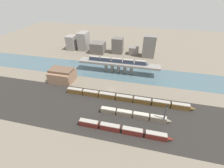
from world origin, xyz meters
name	(u,v)px	position (x,y,z in m)	size (l,w,h in m)	color
ground_plane	(111,89)	(0.00, 0.00, 0.00)	(400.00, 400.00, 0.00)	#756B5B
railbed_yard	(103,111)	(0.00, -24.00, 0.00)	(280.00, 42.00, 0.01)	#282623
river_water	(118,72)	(0.00, 27.51, 0.00)	(320.00, 29.12, 0.01)	#47606B
bridge	(119,65)	(0.00, 27.51, 7.88)	(72.14, 8.67, 9.85)	gray
train_on_bridge	(118,61)	(-0.75, 27.51, 11.73)	(53.53, 2.61, 3.84)	#2D384C
train_yard_near	(123,130)	(15.41, -37.45, 2.02)	(52.34, 2.79, 4.12)	#5B1E19
train_yard_mid	(134,115)	(20.07, -24.84, 1.90)	(43.06, 2.82, 3.87)	gray
train_yard_far	(126,98)	(12.92, -10.62, 2.00)	(89.32, 2.95, 4.07)	brown
warehouse_building	(62,75)	(-42.66, 3.42, 5.19)	(18.88, 15.06, 10.92)	#937056
signal_tower	(165,115)	(37.09, -25.79, 7.00)	(1.00, 0.96, 14.26)	#4C4C51
city_block_far_left	(72,43)	(-66.53, 71.53, 8.21)	(9.76, 12.18, 16.41)	gray
city_block_left	(84,41)	(-52.16, 75.10, 10.30)	(10.34, 15.68, 20.61)	gray
city_block_center	(98,48)	(-32.39, 68.66, 5.98)	(15.66, 14.75, 11.97)	#605B56
city_block_right	(118,46)	(-9.93, 72.95, 8.71)	(12.13, 10.85, 17.42)	#605B56
city_block_far_right	(134,51)	(8.88, 73.14, 4.28)	(10.51, 9.16, 8.55)	slate
city_block_tall	(149,47)	(24.99, 69.48, 11.60)	(13.08, 10.16, 23.21)	slate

